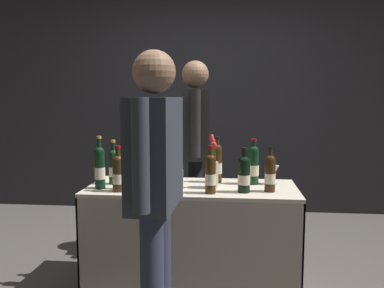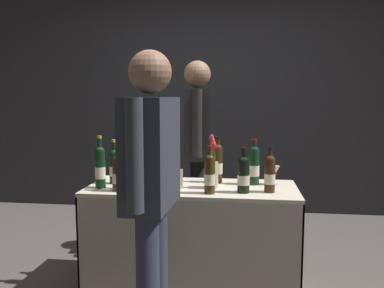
{
  "view_description": "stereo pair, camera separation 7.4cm",
  "coord_description": "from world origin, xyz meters",
  "px_view_note": "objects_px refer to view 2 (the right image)",
  "views": [
    {
      "loc": [
        0.27,
        -2.77,
        1.35
      ],
      "look_at": [
        0.0,
        0.0,
        1.02
      ],
      "focal_mm": 37.85,
      "sensor_mm": 36.0,
      "label": 1
    },
    {
      "loc": [
        0.35,
        -2.76,
        1.35
      ],
      "look_at": [
        0.0,
        0.0,
        1.02
      ],
      "focal_mm": 37.85,
      "sensor_mm": 36.0,
      "label": 2
    }
  ],
  "objects_px": {
    "wine_glass_near_vendor": "(274,171)",
    "flower_vase": "(212,171)",
    "featured_wine_bottle": "(243,174)",
    "vendor_presenter": "(197,139)",
    "display_bottle_0": "(217,162)",
    "tasting_table": "(192,218)",
    "taster_foreground_right": "(151,176)"
  },
  "relations": [
    {
      "from": "wine_glass_near_vendor",
      "to": "flower_vase",
      "type": "distance_m",
      "value": 0.46
    },
    {
      "from": "featured_wine_bottle",
      "to": "vendor_presenter",
      "type": "height_order",
      "value": "vendor_presenter"
    },
    {
      "from": "wine_glass_near_vendor",
      "to": "vendor_presenter",
      "type": "relative_size",
      "value": 0.08
    },
    {
      "from": "display_bottle_0",
      "to": "flower_vase",
      "type": "relative_size",
      "value": 0.91
    },
    {
      "from": "tasting_table",
      "to": "taster_foreground_right",
      "type": "height_order",
      "value": "taster_foreground_right"
    },
    {
      "from": "tasting_table",
      "to": "display_bottle_0",
      "type": "relative_size",
      "value": 4.33
    },
    {
      "from": "featured_wine_bottle",
      "to": "vendor_presenter",
      "type": "distance_m",
      "value": 0.89
    },
    {
      "from": "featured_wine_bottle",
      "to": "taster_foreground_right",
      "type": "bearing_deg",
      "value": -126.37
    },
    {
      "from": "tasting_table",
      "to": "featured_wine_bottle",
      "type": "height_order",
      "value": "featured_wine_bottle"
    },
    {
      "from": "featured_wine_bottle",
      "to": "taster_foreground_right",
      "type": "distance_m",
      "value": 0.8
    },
    {
      "from": "tasting_table",
      "to": "featured_wine_bottle",
      "type": "bearing_deg",
      "value": -21.6
    },
    {
      "from": "taster_foreground_right",
      "to": "tasting_table",
      "type": "bearing_deg",
      "value": -5.41
    },
    {
      "from": "wine_glass_near_vendor",
      "to": "flower_vase",
      "type": "relative_size",
      "value": 0.37
    },
    {
      "from": "display_bottle_0",
      "to": "wine_glass_near_vendor",
      "type": "height_order",
      "value": "display_bottle_0"
    },
    {
      "from": "featured_wine_bottle",
      "to": "flower_vase",
      "type": "height_order",
      "value": "flower_vase"
    },
    {
      "from": "wine_glass_near_vendor",
      "to": "flower_vase",
      "type": "height_order",
      "value": "flower_vase"
    },
    {
      "from": "vendor_presenter",
      "to": "taster_foreground_right",
      "type": "distance_m",
      "value": 1.43
    },
    {
      "from": "tasting_table",
      "to": "flower_vase",
      "type": "distance_m",
      "value": 0.38
    },
    {
      "from": "tasting_table",
      "to": "display_bottle_0",
      "type": "xyz_separation_m",
      "value": [
        0.17,
        0.16,
        0.38
      ]
    },
    {
      "from": "wine_glass_near_vendor",
      "to": "vendor_presenter",
      "type": "height_order",
      "value": "vendor_presenter"
    },
    {
      "from": "featured_wine_bottle",
      "to": "vendor_presenter",
      "type": "bearing_deg",
      "value": 116.57
    },
    {
      "from": "display_bottle_0",
      "to": "taster_foreground_right",
      "type": "xyz_separation_m",
      "value": [
        -0.28,
        -0.94,
        0.08
      ]
    },
    {
      "from": "flower_vase",
      "to": "featured_wine_bottle",
      "type": "bearing_deg",
      "value": -26.83
    },
    {
      "from": "flower_vase",
      "to": "display_bottle_0",
      "type": "bearing_deg",
      "value": 82.22
    },
    {
      "from": "vendor_presenter",
      "to": "taster_foreground_right",
      "type": "bearing_deg",
      "value": -9.1
    },
    {
      "from": "flower_vase",
      "to": "vendor_presenter",
      "type": "xyz_separation_m",
      "value": [
        -0.18,
        0.68,
        0.14
      ]
    },
    {
      "from": "taster_foreground_right",
      "to": "flower_vase",
      "type": "bearing_deg",
      "value": -16.05
    },
    {
      "from": "tasting_table",
      "to": "taster_foreground_right",
      "type": "relative_size",
      "value": 0.93
    },
    {
      "from": "tasting_table",
      "to": "featured_wine_bottle",
      "type": "distance_m",
      "value": 0.53
    },
    {
      "from": "tasting_table",
      "to": "vendor_presenter",
      "type": "distance_m",
      "value": 0.81
    },
    {
      "from": "featured_wine_bottle",
      "to": "wine_glass_near_vendor",
      "type": "relative_size",
      "value": 2.19
    },
    {
      "from": "wine_glass_near_vendor",
      "to": "taster_foreground_right",
      "type": "distance_m",
      "value": 1.15
    }
  ]
}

